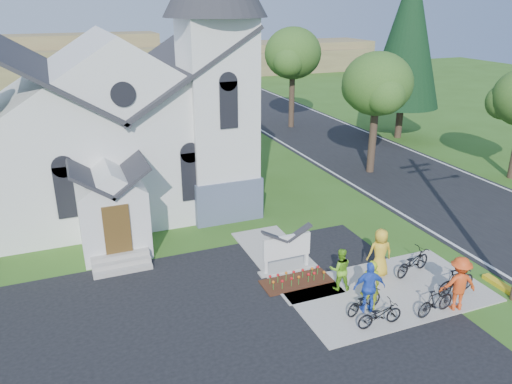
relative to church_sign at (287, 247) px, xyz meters
name	(u,v)px	position (x,y,z in m)	size (l,w,h in m)	color
ground	(359,309)	(1.20, -3.20, -1.03)	(120.00, 120.00, 0.00)	#355E1B
road	(363,155)	(11.20, 11.80, -1.02)	(8.00, 90.00, 0.02)	black
sidewalk	(387,292)	(2.70, -2.70, -1.00)	(7.00, 4.00, 0.05)	#A39F93
church	(124,100)	(-4.28, 9.28, 4.22)	(12.35, 12.00, 13.00)	white
church_sign	(287,247)	(0.00, 0.00, 0.00)	(2.20, 0.40, 1.70)	#A39F93
flower_bed	(296,282)	(0.00, -0.90, -0.99)	(2.60, 1.10, 0.07)	#391D0F
tree_road_near	(377,85)	(9.70, 8.80, 4.18)	(4.00, 4.00, 7.05)	#3A291F
tree_road_mid	(293,54)	(10.20, 20.80, 4.75)	(4.40, 4.40, 7.80)	#3A291F
conifer	(408,35)	(16.20, 14.80, 6.36)	(5.20, 5.20, 12.40)	#3A291F
distant_hills	(147,60)	(4.56, 53.13, 1.15)	(61.00, 10.00, 5.60)	brown
cyclist_0	(370,285)	(1.45, -3.33, -0.07)	(0.66, 0.43, 1.81)	#B5D018
bike_0	(364,301)	(1.22, -3.42, -0.57)	(0.54, 1.55, 0.81)	black
cyclist_1	(340,269)	(1.19, -1.90, -0.19)	(0.77, 0.60, 1.58)	#6FBC23
bike_1	(436,301)	(3.31, -4.40, -0.50)	(0.44, 1.57, 0.94)	black
cyclist_2	(369,287)	(1.36, -3.44, -0.07)	(1.06, 0.44, 1.81)	blue
bike_2	(380,314)	(1.25, -4.25, -0.56)	(0.55, 1.58, 0.83)	black
cyclist_3	(459,284)	(4.17, -4.40, -0.03)	(1.23, 0.70, 1.90)	#E44919
bike_3	(457,281)	(4.81, -3.70, -0.48)	(0.47, 1.67, 1.00)	black
cyclist_4	(380,253)	(3.03, -1.63, -0.04)	(0.92, 0.60, 1.88)	gold
bike_4	(413,262)	(4.30, -1.99, -0.50)	(0.63, 1.82, 0.96)	black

